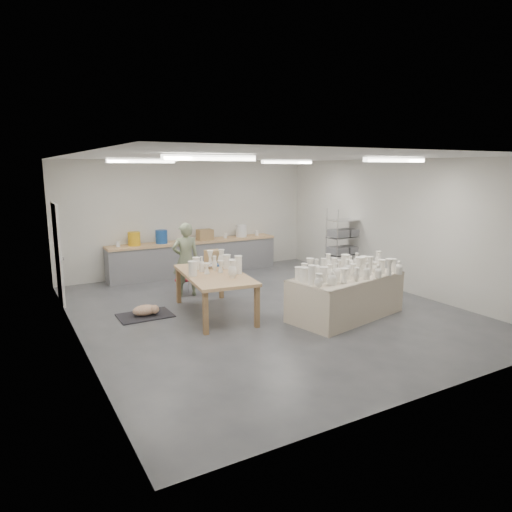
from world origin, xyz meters
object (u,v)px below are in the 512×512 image
work_table (215,271)px  red_stool (182,281)px  drying_table (345,294)px  potter (186,259)px

work_table → red_stool: 1.75m
drying_table → work_table: bearing=131.8°
potter → red_stool: (0.00, 0.27, -0.54)m
drying_table → red_stool: drying_table is taller
work_table → red_stool: (-0.06, 1.66, -0.54)m
drying_table → red_stool: bearing=111.7°
potter → red_stool: bearing=-80.4°
work_table → potter: 1.39m
work_table → red_stool: size_ratio=5.18×
work_table → red_stool: work_table is taller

